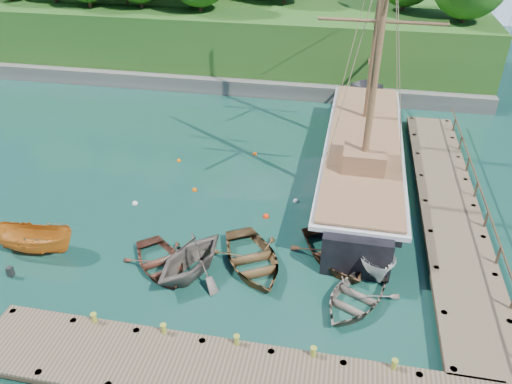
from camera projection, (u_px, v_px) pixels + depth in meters
The scene contains 23 objects.
ground at pixel (221, 265), 24.44m from camera, with size 160.00×160.00×0.00m, color #153D31.
dock_near at pixel (228, 376), 18.49m from camera, with size 20.00×3.20×1.10m.
dock_east at pixel (449, 205), 28.15m from camera, with size 3.20×24.00×1.10m.
bollard_0 at pixel (97, 332), 20.86m from camera, with size 0.26×0.26×0.45m, color olive.
bollard_1 at pixel (166, 343), 20.37m from camera, with size 0.26×0.26×0.45m, color olive.
bollard_2 at pixel (237, 354), 19.88m from camera, with size 0.26×0.26×0.45m, color olive.
bollard_3 at pixel (312, 366), 19.39m from camera, with size 0.26×0.26×0.45m, color olive.
bollard_4 at pixel (391, 379), 18.90m from camera, with size 0.26×0.26×0.45m, color olive.
rowboat_0 at pixel (161, 268), 24.26m from camera, with size 2.99×4.19×0.87m, color #522B1F.
rowboat_1 at pixel (192, 274), 23.92m from camera, with size 3.73×4.33×2.28m, color #625A51.
rowboat_2 at pixel (252, 266), 24.40m from camera, with size 3.53×4.94×1.02m, color brown.
rowboat_3 at pixel (354, 302), 22.31m from camera, with size 3.12×4.37×0.91m, color #665E52.
rowboat_4 at pixel (333, 260), 24.82m from camera, with size 3.34×4.67×0.97m, color #50331E.
motorboat_orange at pixel (38, 251), 25.37m from camera, with size 1.63×4.34×1.67m, color #C8701D.
cabin_boat_white at pixel (366, 263), 24.62m from camera, with size 1.74×4.63×1.79m, color white.
schooner at pixel (362, 161), 31.32m from camera, with size 4.91×26.21×18.99m.
mooring_buoy_0 at pixel (135, 204), 29.06m from camera, with size 0.34×0.34×0.34m, color silver.
mooring_buoy_1 at pixel (195, 190), 30.33m from camera, with size 0.32×0.32×0.32m, color #DA5303.
mooring_buoy_2 at pixel (266, 217), 27.95m from camera, with size 0.36×0.36×0.36m, color red.
mooring_buoy_3 at pixel (296, 201), 29.29m from camera, with size 0.32×0.32×0.32m, color silver.
mooring_buoy_4 at pixel (179, 161), 33.48m from camera, with size 0.27×0.27×0.27m, color #FA6200.
mooring_buoy_5 at pixel (255, 154), 34.29m from camera, with size 0.30×0.30×0.30m, color #E25308.
headland at pixel (172, 4), 49.64m from camera, with size 51.00×19.31×12.90m.
Camera 1 is at (5.32, -18.09, 16.06)m, focal length 35.00 mm.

